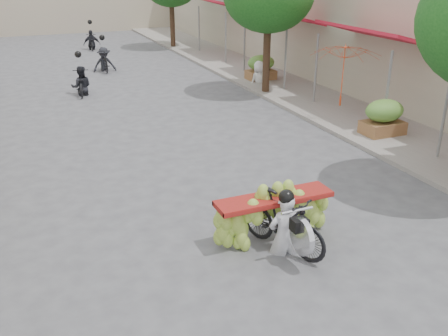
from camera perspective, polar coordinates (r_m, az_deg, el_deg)
sidewalk_right at (r=21.64m, az=7.33°, el=9.54°), size 4.00×60.00×0.12m
shophouse_row_right at (r=23.33m, az=20.18°, el=16.68°), size 9.77×40.00×6.00m
produce_crate_mid at (r=15.50m, az=17.82°, el=5.84°), size 1.20×0.88×1.16m
produce_crate_far at (r=21.98m, az=4.25°, el=11.61°), size 1.20×0.88×1.16m
banana_motorbike at (r=9.11m, az=6.43°, el=-5.13°), size 2.24×1.98×2.08m
market_umbrella at (r=16.00m, az=13.85°, el=13.66°), size 2.27×2.27×1.96m
pedestrian at (r=21.39m, az=4.11°, el=12.11°), size 0.94×0.64×1.78m
bg_motorbike_a at (r=20.49m, az=-16.10°, el=10.07°), size 0.86×1.68×1.95m
bg_motorbike_b at (r=24.70m, az=-13.61°, el=12.56°), size 1.07×1.88×1.95m
bg_motorbike_c at (r=31.16m, az=-14.95°, el=14.43°), size 1.04×1.56×1.95m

